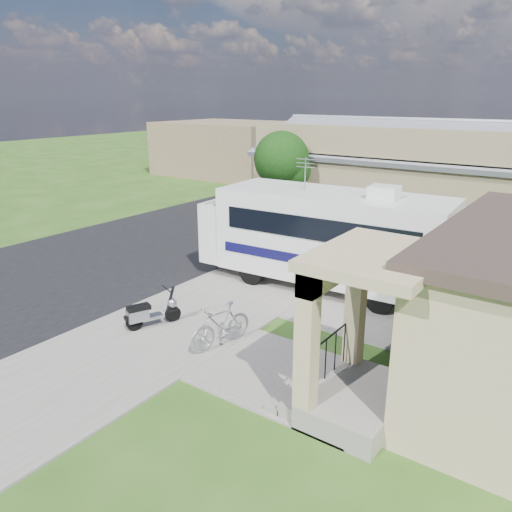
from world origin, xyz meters
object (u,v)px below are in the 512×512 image
Objects in this scene: van at (336,178)px; garden_hose at (335,376)px; shrub at (440,307)px; bicycle at (221,327)px; pickup_truck at (286,198)px; motorhome at (324,235)px; scooter at (150,313)px.

van is 22.66m from garden_hose.
van is (-11.69, 17.66, -0.29)m from shrub.
shrub is at bearing 60.41° from garden_hose.
bicycle reaches higher than garden_hose.
pickup_truck reaches higher than garden_hose.
garden_hose is at bearing -62.37° from motorhome.
motorhome is at bearing -76.43° from van.
garden_hose is at bearing -119.59° from shrub.
motorhome is 18.17× the size of garden_hose.
shrub reaches higher than van.
garden_hose is at bearing -74.93° from van.
shrub reaches higher than scooter.
motorhome is 5.96m from garden_hose.
shrub is 3.12m from garden_hose.
motorhome is 10.69m from pickup_truck.
scooter reaches higher than bicycle.
bicycle is 15.01m from pickup_truck.
shrub reaches higher than garden_hose.
pickup_truck is 16.35m from garden_hose.
scooter is 5.29m from garden_hose.
van is at bearing 126.32° from scooter.
shrub is 0.37× the size of van.
shrub reaches higher than pickup_truck.
pickup_truck is (-4.41, 13.77, 0.36)m from scooter.
motorhome is at bearing 101.83° from bicycle.
scooter is (-2.26, -5.47, -1.31)m from motorhome.
pickup_truck is at bearing 128.45° from bicycle.
van reaches higher than pickup_truck.
garden_hose is (5.24, 0.58, -0.36)m from scooter.
motorhome is 4.52× the size of bicycle.
bicycle is 0.28× the size of van.
garden_hose is (2.98, -4.88, -1.67)m from motorhome.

